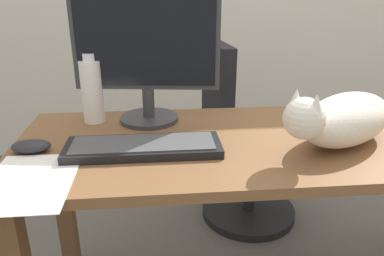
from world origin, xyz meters
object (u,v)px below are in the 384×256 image
at_px(cat, 343,119).
at_px(computer_mouse, 31,146).
at_px(office_chair, 242,148).
at_px(keyboard, 143,147).
at_px(spray_bottle, 92,91).
at_px(monitor, 146,55).

distance_m(cat, computer_mouse, 0.90).
height_order(office_chair, computer_mouse, office_chair).
distance_m(keyboard, computer_mouse, 0.32).
distance_m(keyboard, spray_bottle, 0.33).
relative_size(office_chair, spray_bottle, 3.87).
relative_size(office_chair, monitor, 1.89).
height_order(cat, computer_mouse, cat).
relative_size(office_chair, computer_mouse, 8.24).
xyz_separation_m(keyboard, cat, (0.58, -0.01, 0.07)).
height_order(keyboard, cat, cat).
distance_m(monitor, computer_mouse, 0.45).
bearing_deg(office_chair, monitor, -136.45).
bearing_deg(office_chair, keyboard, -123.99).
bearing_deg(keyboard, monitor, 87.11).
height_order(office_chair, keyboard, office_chair).
bearing_deg(cat, office_chair, 100.54).
distance_m(office_chair, keyboard, 0.87).
xyz_separation_m(monitor, spray_bottle, (-0.19, 0.01, -0.12)).
distance_m(office_chair, spray_bottle, 0.86).
relative_size(keyboard, cat, 0.83).
bearing_deg(monitor, cat, -24.71).
distance_m(office_chair, cat, 0.79).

